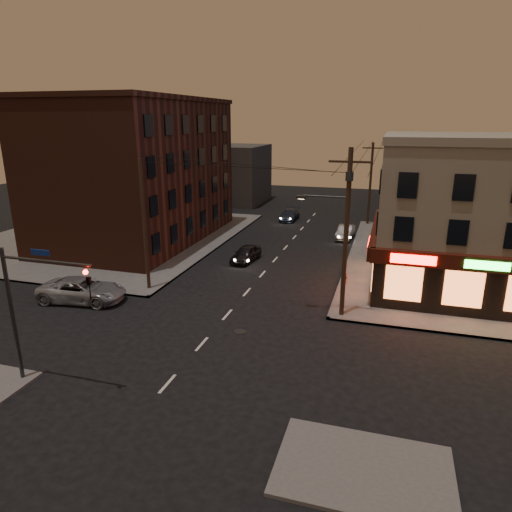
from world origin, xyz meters
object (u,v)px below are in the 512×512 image
at_px(suv_cross, 82,290).
at_px(sedan_mid, 345,232).
at_px(sedan_near, 246,254).
at_px(fire_hydrant, 345,277).
at_px(sedan_far, 289,215).

distance_m(suv_cross, sedan_mid, 26.31).
distance_m(sedan_near, fire_hydrant, 9.34).
bearing_deg(fire_hydrant, sedan_near, 158.09).
bearing_deg(sedan_far, fire_hydrant, -66.51).
height_order(sedan_near, sedan_mid, sedan_near).
bearing_deg(sedan_near, fire_hydrant, -15.46).
bearing_deg(fire_hydrant, sedan_mid, 95.87).
bearing_deg(sedan_mid, sedan_far, 140.45).
height_order(suv_cross, sedan_mid, suv_cross).
xyz_separation_m(suv_cross, sedan_mid, (14.94, 21.65, -0.12)).
relative_size(suv_cross, sedan_near, 1.45).
height_order(sedan_mid, sedan_far, sedan_mid).
xyz_separation_m(sedan_mid, fire_hydrant, (1.40, -13.63, -0.07)).
bearing_deg(sedan_mid, fire_hydrant, -80.75).
relative_size(suv_cross, sedan_far, 1.28).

